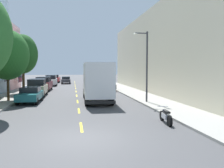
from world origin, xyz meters
TOP-DOWN VIEW (x-y plane):
  - ground_plane at (0.00, 30.00)m, footprint 160.00×160.00m
  - sidewalk_left at (-7.10, 28.00)m, footprint 3.20×120.00m
  - sidewalk_right at (7.10, 28.00)m, footprint 3.20×120.00m
  - lane_centerline_dashes at (0.00, 24.50)m, footprint 0.14×47.20m
  - apartment_block_opposite at (13.70, 20.00)m, footprint 10.00×36.00m
  - street_tree_second at (-6.40, 12.95)m, footprint 3.96×3.96m
  - street_tree_third at (-6.40, 20.07)m, footprint 3.56×3.56m
  - street_lamp at (5.94, 9.90)m, footprint 1.35×0.28m
  - delivery_box_truck at (1.79, 11.45)m, footprint 2.53×7.65m
  - parked_sedan_teal at (-4.27, 12.07)m, footprint 1.85×4.52m
  - parked_wagon_forest at (4.35, 35.05)m, footprint 1.88×4.72m
  - parked_suv_white at (-4.26, 33.52)m, footprint 2.01×4.82m
  - parked_hatchback_black at (4.40, 22.51)m, footprint 1.83×4.04m
  - parked_suv_champagne at (-4.43, 17.51)m, footprint 1.98×4.81m
  - parked_pickup_red at (-4.33, 43.75)m, footprint 2.13×5.35m
  - parked_suv_burgundy at (-4.48, 24.19)m, footprint 2.08×4.85m
  - moving_charcoal_sedan at (-1.80, 39.61)m, footprint 1.80×4.50m
  - parked_motorcycle at (4.75, 2.08)m, footprint 0.62×2.05m

SIDE VIEW (x-z plane):
  - ground_plane at x=0.00m, z-range 0.00..0.00m
  - lane_centerline_dashes at x=0.00m, z-range 0.00..0.01m
  - sidewalk_left at x=-7.10m, z-range 0.00..0.14m
  - sidewalk_right at x=7.10m, z-range 0.00..0.14m
  - parked_motorcycle at x=4.75m, z-range -0.04..0.86m
  - parked_sedan_teal at x=-4.27m, z-range 0.03..1.46m
  - moving_charcoal_sedan at x=-1.80m, z-range 0.03..1.46m
  - parked_hatchback_black at x=4.40m, z-range 0.01..1.51m
  - parked_wagon_forest at x=4.35m, z-range 0.05..1.55m
  - parked_pickup_red at x=-4.33m, z-range -0.04..1.69m
  - parked_suv_white at x=-4.26m, z-range 0.02..1.95m
  - parked_suv_champagne at x=-4.43m, z-range 0.02..1.95m
  - parked_suv_burgundy at x=-4.48m, z-range 0.02..1.95m
  - delivery_box_truck at x=1.79m, z-range 0.20..3.81m
  - street_lamp at x=5.94m, z-range 0.67..6.89m
  - street_tree_second at x=-6.40m, z-range 1.09..7.67m
  - street_tree_third at x=-6.40m, z-range 1.30..8.42m
  - apartment_block_opposite at x=13.70m, z-range 0.00..10.27m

